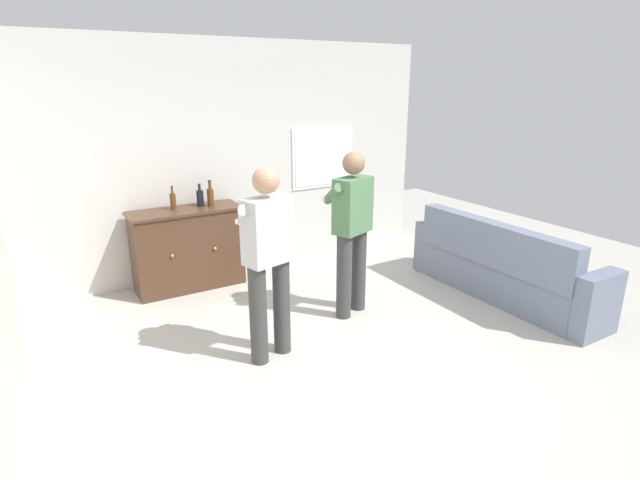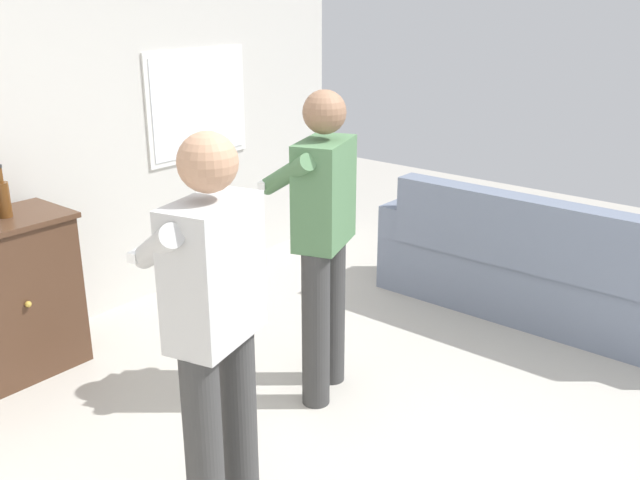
{
  "view_description": "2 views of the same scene",
  "coord_description": "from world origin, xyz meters",
  "px_view_note": "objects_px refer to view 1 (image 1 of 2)",
  "views": [
    {
      "loc": [
        -2.35,
        -3.15,
        2.32
      ],
      "look_at": [
        -0.31,
        0.25,
        1.05
      ],
      "focal_mm": 28.0,
      "sensor_mm": 36.0,
      "label": 1
    },
    {
      "loc": [
        -2.35,
        -1.45,
        2.15
      ],
      "look_at": [
        -0.17,
        0.34,
        1.14
      ],
      "focal_mm": 40.0,
      "sensor_mm": 36.0,
      "label": 2
    }
  ],
  "objects_px": {
    "bottle_spirits_clear": "(210,196)",
    "person_standing_left": "(267,256)",
    "bottle_wine_green": "(200,198)",
    "bottle_liquor_amber": "(173,201)",
    "couch": "(501,269)",
    "person_standing_right": "(351,226)",
    "sideboard_cabinet": "(188,249)"
  },
  "relations": [
    {
      "from": "sideboard_cabinet",
      "to": "person_standing_left",
      "type": "bearing_deg",
      "value": -85.89
    },
    {
      "from": "bottle_liquor_amber",
      "to": "couch",
      "type": "bearing_deg",
      "value": -35.59
    },
    {
      "from": "sideboard_cabinet",
      "to": "person_standing_right",
      "type": "distance_m",
      "value": 2.01
    },
    {
      "from": "bottle_wine_green",
      "to": "bottle_spirits_clear",
      "type": "relative_size",
      "value": 0.88
    },
    {
      "from": "sideboard_cabinet",
      "to": "bottle_wine_green",
      "type": "relative_size",
      "value": 4.79
    },
    {
      "from": "sideboard_cabinet",
      "to": "bottle_spirits_clear",
      "type": "bearing_deg",
      "value": 1.18
    },
    {
      "from": "couch",
      "to": "bottle_wine_green",
      "type": "distance_m",
      "value": 3.47
    },
    {
      "from": "sideboard_cabinet",
      "to": "person_standing_right",
      "type": "height_order",
      "value": "person_standing_right"
    },
    {
      "from": "bottle_wine_green",
      "to": "sideboard_cabinet",
      "type": "bearing_deg",
      "value": -166.56
    },
    {
      "from": "sideboard_cabinet",
      "to": "bottle_liquor_amber",
      "type": "xyz_separation_m",
      "value": [
        -0.11,
        0.05,
        0.57
      ]
    },
    {
      "from": "bottle_spirits_clear",
      "to": "person_standing_left",
      "type": "height_order",
      "value": "person_standing_left"
    },
    {
      "from": "couch",
      "to": "bottle_wine_green",
      "type": "relative_size",
      "value": 8.88
    },
    {
      "from": "bottle_spirits_clear",
      "to": "person_standing_left",
      "type": "relative_size",
      "value": 0.18
    },
    {
      "from": "bottle_liquor_amber",
      "to": "person_standing_right",
      "type": "xyz_separation_m",
      "value": [
        1.33,
        -1.57,
        -0.1
      ]
    },
    {
      "from": "sideboard_cabinet",
      "to": "bottle_liquor_amber",
      "type": "height_order",
      "value": "bottle_liquor_amber"
    },
    {
      "from": "bottle_spirits_clear",
      "to": "person_standing_left",
      "type": "bearing_deg",
      "value": -95.28
    },
    {
      "from": "bottle_wine_green",
      "to": "bottle_spirits_clear",
      "type": "bearing_deg",
      "value": -20.73
    },
    {
      "from": "couch",
      "to": "sideboard_cabinet",
      "type": "xyz_separation_m",
      "value": [
        -2.86,
        2.07,
        0.14
      ]
    },
    {
      "from": "bottle_wine_green",
      "to": "bottle_spirits_clear",
      "type": "xyz_separation_m",
      "value": [
        0.11,
        -0.04,
        0.01
      ]
    },
    {
      "from": "bottle_wine_green",
      "to": "couch",
      "type": "bearing_deg",
      "value": -38.63
    },
    {
      "from": "bottle_liquor_amber",
      "to": "person_standing_right",
      "type": "bearing_deg",
      "value": -49.7
    },
    {
      "from": "sideboard_cabinet",
      "to": "person_standing_left",
      "type": "relative_size",
      "value": 0.75
    },
    {
      "from": "bottle_spirits_clear",
      "to": "person_standing_right",
      "type": "relative_size",
      "value": 0.18
    },
    {
      "from": "person_standing_left",
      "to": "bottle_spirits_clear",
      "type": "bearing_deg",
      "value": 84.72
    },
    {
      "from": "person_standing_right",
      "to": "bottle_wine_green",
      "type": "bearing_deg",
      "value": 123.07
    },
    {
      "from": "sideboard_cabinet",
      "to": "person_standing_right",
      "type": "bearing_deg",
      "value": -51.24
    },
    {
      "from": "bottle_wine_green",
      "to": "person_standing_left",
      "type": "distance_m",
      "value": 1.94
    },
    {
      "from": "couch",
      "to": "bottle_liquor_amber",
      "type": "height_order",
      "value": "bottle_liquor_amber"
    },
    {
      "from": "bottle_wine_green",
      "to": "person_standing_right",
      "type": "height_order",
      "value": "person_standing_right"
    },
    {
      "from": "couch",
      "to": "person_standing_left",
      "type": "xyz_separation_m",
      "value": [
        -2.72,
        0.19,
        0.6
      ]
    },
    {
      "from": "bottle_wine_green",
      "to": "bottle_liquor_amber",
      "type": "distance_m",
      "value": 0.31
    },
    {
      "from": "bottle_liquor_amber",
      "to": "person_standing_left",
      "type": "height_order",
      "value": "person_standing_left"
    }
  ]
}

